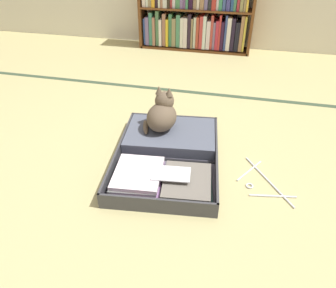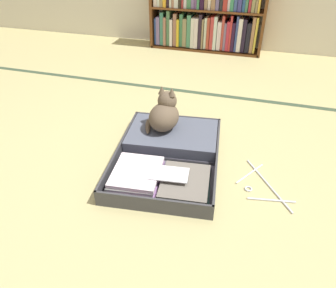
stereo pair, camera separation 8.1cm
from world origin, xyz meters
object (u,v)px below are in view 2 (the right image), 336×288
(open_suitcase, at_px, (168,152))
(black_cat, at_px, (165,114))
(clothes_hanger, at_px, (262,186))
(bookshelf, at_px, (206,11))

(open_suitcase, distance_m, black_cat, 0.24)
(black_cat, bearing_deg, open_suitcase, -67.34)
(black_cat, relative_size, clothes_hanger, 0.73)
(open_suitcase, height_order, clothes_hanger, open_suitcase)
(black_cat, bearing_deg, clothes_hanger, -24.30)
(bookshelf, distance_m, black_cat, 1.91)
(bookshelf, xyz_separation_m, clothes_hanger, (0.74, -2.18, -0.40))
(bookshelf, bearing_deg, open_suitcase, -84.79)
(black_cat, distance_m, clothes_hanger, 0.71)
(clothes_hanger, bearing_deg, bookshelf, 108.89)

